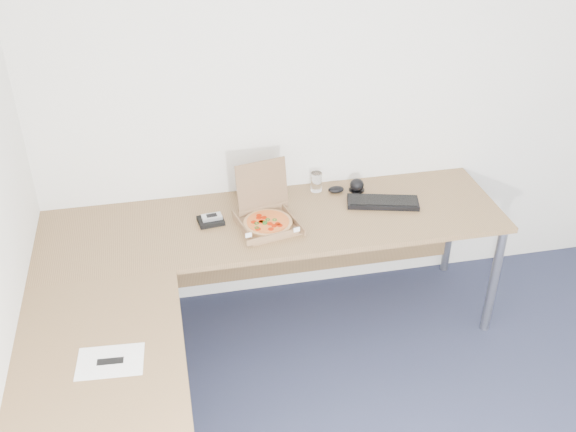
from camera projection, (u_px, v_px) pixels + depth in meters
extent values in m
cube|color=olive|center=(274.00, 222.00, 3.62)|extent=(2.50, 0.70, 0.03)
cube|color=olive|center=(97.00, 400.00, 2.55)|extent=(0.70, 1.50, 0.03)
cylinder|color=gray|center=(451.00, 225.00, 4.27)|extent=(0.05, 0.05, 0.70)
cube|color=olive|center=(268.00, 226.00, 3.55)|extent=(0.29, 0.29, 0.01)
cube|color=olive|center=(262.00, 187.00, 3.61)|extent=(0.29, 0.06, 0.29)
cylinder|color=tan|center=(268.00, 224.00, 3.54)|extent=(0.26, 0.26, 0.02)
cylinder|color=red|center=(268.00, 222.00, 3.53)|extent=(0.23, 0.23, 0.00)
cylinder|color=white|center=(316.00, 182.00, 3.85)|extent=(0.06, 0.06, 0.11)
cube|color=black|center=(383.00, 202.00, 3.74)|extent=(0.42, 0.24, 0.02)
ellipsoid|color=black|center=(336.00, 189.00, 3.85)|extent=(0.09, 0.06, 0.03)
cube|color=black|center=(211.00, 221.00, 3.58)|extent=(0.15, 0.13, 0.02)
cube|color=#B2B5BA|center=(212.00, 217.00, 3.57)|extent=(0.11, 0.07, 0.02)
cube|color=white|center=(110.00, 361.00, 2.70)|extent=(0.28, 0.21, 0.00)
ellipsoid|color=black|center=(357.00, 184.00, 3.86)|extent=(0.09, 0.09, 0.08)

